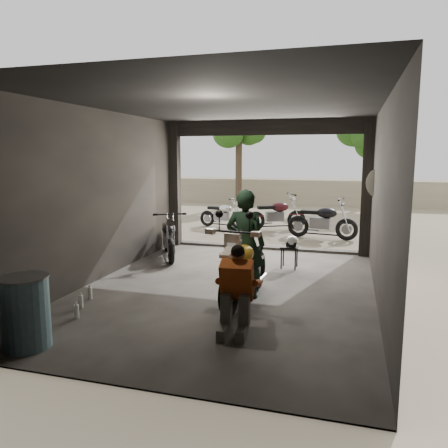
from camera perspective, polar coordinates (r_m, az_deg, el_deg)
The scene contains 16 objects.
ground at distance 7.83m, azimuth 0.45°, elevation -8.53°, with size 80.00×80.00×0.00m, color #7A6D56.
garage at distance 8.07m, azimuth 1.52°, elevation 1.30°, with size 7.00×7.13×3.20m.
boundary_wall at distance 21.35m, azimuth 10.77°, elevation 4.05°, with size 18.00×0.30×1.20m, color gray.
tree_left at distance 20.39m, azimuth 1.97°, elevation 13.50°, with size 2.20×2.20×5.60m.
tree_right at distance 21.23m, azimuth 18.71°, elevation 11.71°, with size 2.20×2.20×5.00m.
main_bike at distance 7.04m, azimuth 2.73°, elevation -5.10°, with size 0.79×1.92×1.28m, color beige, non-canonical shape.
left_bike at distance 10.16m, azimuth -7.25°, elevation -1.34°, with size 0.67×1.63×1.10m, color black, non-canonical shape.
outside_bike_a at distance 14.31m, azimuth -0.18°, elevation 1.51°, with size 0.62×1.49×1.01m, color black, non-canonical shape.
outside_bike_b at distance 13.96m, azimuth 6.84°, elevation 1.57°, with size 0.71×1.72×1.16m, color #3C0E14, non-canonical shape.
outside_bike_c at distance 12.71m, azimuth 12.70°, elevation 0.74°, with size 0.72×1.75×1.18m, color black, non-canonical shape.
rider at distance 7.19m, azimuth 2.80°, elevation -2.64°, with size 0.66×0.43×1.81m, color black.
mechanic at distance 5.83m, azimuth 1.50°, elevation -8.89°, with size 0.57×0.78×1.13m, color #B34B17, non-canonical shape.
stool at distance 9.21m, azimuth 8.54°, elevation -3.34°, with size 0.35×0.35×0.48m.
helmet at distance 9.13m, azimuth 8.86°, elevation -2.23°, with size 0.25×0.26×0.23m, color white.
oil_drum at distance 5.92m, azimuth -24.53°, elevation -10.57°, with size 0.58×0.58×0.90m, color #42636F.
sign_post at distance 10.00m, azimuth 19.94°, elevation 2.96°, with size 0.71×0.08×2.12m.
Camera 1 is at (2.03, -7.19, 2.34)m, focal length 35.00 mm.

